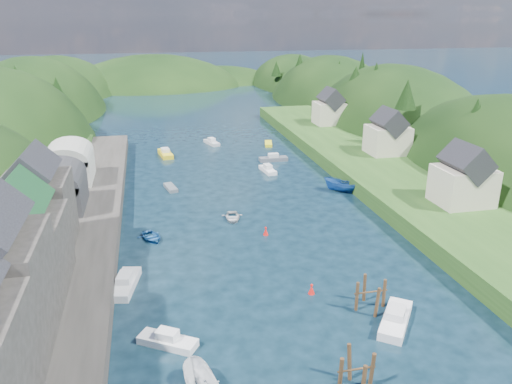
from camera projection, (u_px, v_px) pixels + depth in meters
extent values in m
plane|color=black|center=(229.00, 173.00, 88.54)|extent=(600.00, 600.00, 0.00)
ellipsoid|color=black|center=(1.00, 193.00, 105.45)|extent=(44.00, 75.56, 52.00)
ellipsoid|color=black|center=(38.00, 142.00, 144.76)|extent=(44.00, 75.56, 48.19)
ellipsoid|color=black|center=(59.00, 111.00, 182.85)|extent=(44.00, 75.56, 39.00)
ellipsoid|color=black|center=(512.00, 231.00, 83.75)|extent=(36.00, 75.56, 44.49)
ellipsoid|color=black|center=(392.00, 164.00, 123.50)|extent=(36.00, 75.56, 48.00)
ellipsoid|color=black|center=(331.00, 126.00, 162.83)|extent=(36.00, 75.56, 44.49)
ellipsoid|color=black|center=(294.00, 101.00, 200.96)|extent=(36.00, 75.56, 36.00)
ellipsoid|color=black|center=(156.00, 111.00, 200.22)|extent=(80.00, 60.00, 44.00)
ellipsoid|color=black|center=(221.00, 109.00, 215.78)|extent=(70.00, 56.00, 36.00)
cone|color=black|center=(18.00, 105.00, 105.88)|extent=(5.28, 5.28, 5.07)
cone|color=black|center=(16.00, 79.00, 116.98)|extent=(4.77, 4.77, 6.34)
cone|color=black|center=(57.00, 89.00, 124.12)|extent=(4.07, 4.07, 5.98)
cone|color=black|center=(43.00, 80.00, 137.21)|extent=(4.56, 4.56, 7.64)
cone|color=black|center=(42.00, 80.00, 148.55)|extent=(4.75, 4.75, 5.32)
cone|color=black|center=(57.00, 74.00, 157.60)|extent=(4.27, 4.27, 6.88)
cone|color=black|center=(475.00, 121.00, 80.31)|extent=(5.29, 5.29, 7.31)
cone|color=black|center=(407.00, 94.00, 94.09)|extent=(4.07, 4.07, 5.62)
cone|color=black|center=(408.00, 110.00, 101.98)|extent=(3.40, 3.40, 5.49)
cone|color=black|center=(375.00, 82.00, 117.14)|extent=(4.94, 4.94, 9.15)
cone|color=black|center=(356.00, 78.00, 120.06)|extent=(5.25, 5.25, 5.85)
cone|color=black|center=(362.00, 70.00, 128.22)|extent=(3.36, 3.36, 9.15)
cone|color=black|center=(339.00, 73.00, 145.32)|extent=(4.57, 4.57, 6.64)
cone|color=black|center=(318.00, 72.00, 157.89)|extent=(3.59, 3.59, 6.47)
cone|color=black|center=(300.00, 63.00, 162.11)|extent=(4.14, 4.14, 5.86)
cone|color=black|center=(276.00, 69.00, 177.71)|extent=(3.83, 3.83, 5.20)
cube|color=#2D2B28|center=(62.00, 256.00, 55.74)|extent=(12.00, 110.00, 2.00)
cube|color=#2D2B28|center=(21.00, 253.00, 46.46)|extent=(8.00, 9.00, 7.00)
cube|color=#1E592D|center=(13.00, 209.00, 44.96)|extent=(5.88, 9.36, 5.88)
cube|color=#2D2B28|center=(38.00, 213.00, 54.57)|extent=(7.00, 8.00, 8.00)
cube|color=black|center=(32.00, 171.00, 52.94)|extent=(5.15, 8.32, 5.15)
cube|color=#2D2D30|center=(57.00, 194.00, 66.28)|extent=(7.00, 9.00, 4.00)
cylinder|color=#2D2D30|center=(55.00, 180.00, 65.61)|extent=(7.00, 9.00, 7.00)
cube|color=#B2B2A8|center=(69.00, 168.00, 77.31)|extent=(7.00, 9.00, 4.00)
cylinder|color=#B2B2A8|center=(67.00, 156.00, 76.64)|extent=(7.00, 9.00, 7.00)
cube|color=#234719|center=(385.00, 174.00, 84.02)|extent=(16.00, 120.00, 2.40)
cube|color=beige|center=(463.00, 186.00, 66.63)|extent=(7.00, 6.00, 5.00)
cube|color=black|center=(466.00, 162.00, 65.51)|extent=(5.15, 6.24, 5.15)
cube|color=beige|center=(387.00, 140.00, 90.95)|extent=(7.00, 6.00, 5.00)
cube|color=black|center=(389.00, 122.00, 89.82)|extent=(5.15, 6.24, 5.15)
cube|color=beige|center=(330.00, 113.00, 115.57)|extent=(7.00, 6.00, 5.00)
cube|color=black|center=(331.00, 99.00, 114.45)|extent=(5.15, 6.24, 5.15)
cylinder|color=#382314|center=(372.00, 374.00, 37.14)|extent=(0.32, 0.32, 3.74)
cylinder|color=#382314|center=(350.00, 365.00, 38.03)|extent=(0.32, 0.32, 3.74)
cylinder|color=#382314|center=(340.00, 379.00, 36.63)|extent=(0.32, 0.32, 3.74)
cylinder|color=#382314|center=(357.00, 369.00, 36.68)|extent=(2.98, 0.16, 0.16)
cylinder|color=#382314|center=(384.00, 296.00, 47.54)|extent=(0.32, 0.32, 3.60)
cylinder|color=#382314|center=(364.00, 290.00, 48.54)|extent=(0.32, 0.32, 3.60)
cylinder|color=#382314|center=(357.00, 299.00, 46.98)|extent=(0.32, 0.32, 3.60)
cylinder|color=#382314|center=(377.00, 305.00, 45.99)|extent=(0.32, 0.32, 3.60)
cylinder|color=#382314|center=(371.00, 292.00, 47.06)|extent=(3.33, 0.16, 0.16)
cone|color=red|center=(312.00, 290.00, 50.02)|extent=(0.70, 0.70, 0.90)
sphere|color=red|center=(312.00, 285.00, 49.85)|extent=(0.30, 0.30, 0.30)
cone|color=red|center=(266.00, 232.00, 63.40)|extent=(0.70, 0.70, 0.90)
sphere|color=red|center=(266.00, 228.00, 63.24)|extent=(0.30, 0.30, 0.30)
cube|color=slate|center=(171.00, 188.00, 80.06)|extent=(2.18, 4.28, 0.57)
imported|color=silver|center=(232.00, 217.00, 68.28)|extent=(3.44, 4.46, 0.85)
cube|color=silver|center=(125.00, 284.00, 51.17)|extent=(3.25, 6.35, 0.85)
cube|color=silver|center=(125.00, 277.00, 50.89)|extent=(1.82, 2.37, 0.70)
cube|color=white|center=(268.00, 170.00, 88.86)|extent=(2.28, 5.15, 0.70)
cube|color=silver|center=(268.00, 166.00, 88.61)|extent=(1.37, 1.88, 0.70)
cube|color=yellow|center=(268.00, 144.00, 107.14)|extent=(2.38, 4.63, 0.62)
imported|color=navy|center=(152.00, 237.00, 62.24)|extent=(4.19, 4.90, 0.86)
cube|color=white|center=(395.00, 320.00, 45.14)|extent=(5.46, 6.35, 0.89)
cube|color=silver|center=(396.00, 312.00, 44.86)|extent=(2.50, 2.66, 0.70)
cube|color=silver|center=(212.00, 143.00, 107.78)|extent=(3.09, 5.31, 0.71)
cube|color=silver|center=(212.00, 139.00, 107.54)|extent=(1.64, 2.03, 0.70)
cube|color=#585C65|center=(273.00, 159.00, 95.55)|extent=(5.39, 1.83, 0.75)
cube|color=silver|center=(273.00, 155.00, 95.29)|extent=(1.89, 1.26, 0.70)
cube|color=white|center=(168.00, 342.00, 42.29)|extent=(5.23, 4.15, 0.72)
cube|color=silver|center=(167.00, 334.00, 42.04)|extent=(2.14, 1.95, 0.70)
imported|color=#1A4A94|center=(342.00, 186.00, 78.54)|extent=(6.11, 5.27, 2.29)
cube|color=yellow|center=(165.00, 154.00, 98.82)|extent=(2.92, 6.41, 0.87)
cube|color=silver|center=(165.00, 150.00, 98.55)|extent=(1.73, 2.35, 0.70)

